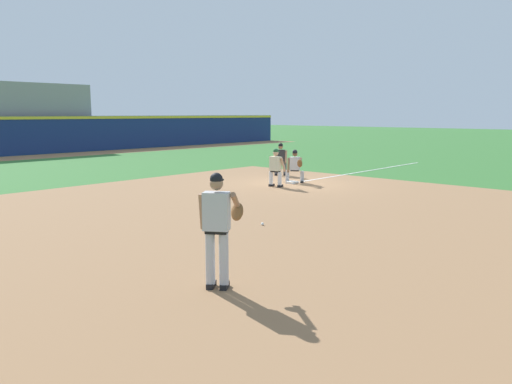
{
  "coord_description": "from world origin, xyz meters",
  "views": [
    {
      "loc": [
        -15.55,
        -12.22,
        2.76
      ],
      "look_at": [
        -7.24,
        -4.66,
        0.99
      ],
      "focal_mm": 35.0,
      "sensor_mm": 36.0,
      "label": 1
    }
  ],
  "objects_px": {
    "baseball": "(262,224)",
    "pitcher": "(218,223)",
    "first_base_bag": "(292,182)",
    "umpire": "(281,158)",
    "first_baseman": "(295,165)",
    "baserunner": "(276,166)"
  },
  "relations": [
    {
      "from": "pitcher",
      "to": "umpire",
      "type": "bearing_deg",
      "value": 35.76
    },
    {
      "from": "first_base_bag",
      "to": "first_baseman",
      "type": "height_order",
      "value": "first_baseman"
    },
    {
      "from": "pitcher",
      "to": "first_baseman",
      "type": "xyz_separation_m",
      "value": [
        10.5,
        6.64,
        -0.33
      ]
    },
    {
      "from": "baserunner",
      "to": "umpire",
      "type": "xyz_separation_m",
      "value": [
        2.88,
        2.13,
        0.0
      ]
    },
    {
      "from": "baseball",
      "to": "umpire",
      "type": "xyz_separation_m",
      "value": [
        8.18,
        6.18,
        0.76
      ]
    },
    {
      "from": "first_base_bag",
      "to": "pitcher",
      "type": "relative_size",
      "value": 0.2
    },
    {
      "from": "first_base_bag",
      "to": "umpire",
      "type": "height_order",
      "value": "umpire"
    },
    {
      "from": "baseball",
      "to": "pitcher",
      "type": "height_order",
      "value": "pitcher"
    },
    {
      "from": "baseball",
      "to": "pitcher",
      "type": "distance_m",
      "value": 4.7
    },
    {
      "from": "first_base_bag",
      "to": "baseball",
      "type": "relative_size",
      "value": 5.14
    },
    {
      "from": "baseball",
      "to": "first_base_bag",
      "type": "bearing_deg",
      "value": 32.77
    },
    {
      "from": "baseball",
      "to": "umpire",
      "type": "relative_size",
      "value": 0.05
    },
    {
      "from": "pitcher",
      "to": "baserunner",
      "type": "relative_size",
      "value": 1.27
    },
    {
      "from": "baseball",
      "to": "baserunner",
      "type": "xyz_separation_m",
      "value": [
        5.31,
        4.04,
        0.76
      ]
    },
    {
      "from": "pitcher",
      "to": "first_baseman",
      "type": "bearing_deg",
      "value": 32.31
    },
    {
      "from": "umpire",
      "to": "pitcher",
      "type": "bearing_deg",
      "value": -144.24
    },
    {
      "from": "first_baseman",
      "to": "baserunner",
      "type": "relative_size",
      "value": 0.92
    },
    {
      "from": "baserunner",
      "to": "umpire",
      "type": "relative_size",
      "value": 1.0
    },
    {
      "from": "first_baseman",
      "to": "umpire",
      "type": "xyz_separation_m",
      "value": [
        1.54,
        2.03,
        0.06
      ]
    },
    {
      "from": "first_base_bag",
      "to": "first_baseman",
      "type": "relative_size",
      "value": 0.28
    },
    {
      "from": "first_base_bag",
      "to": "baserunner",
      "type": "relative_size",
      "value": 0.26
    },
    {
      "from": "first_base_bag",
      "to": "first_baseman",
      "type": "bearing_deg",
      "value": -1.05
    }
  ]
}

